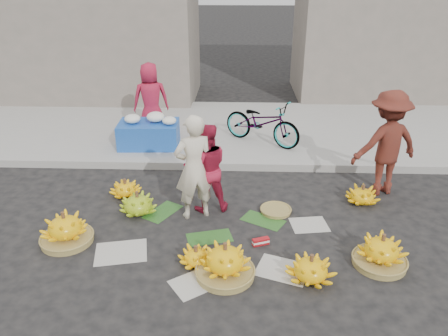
{
  "coord_description": "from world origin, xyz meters",
  "views": [
    {
      "loc": [
        0.31,
        -5.51,
        3.61
      ],
      "look_at": [
        0.08,
        0.71,
        0.7
      ],
      "focal_mm": 35.0,
      "sensor_mm": 36.0,
      "label": 1
    }
  ],
  "objects_px": {
    "bicycle": "(262,122)",
    "flower_table": "(149,133)",
    "vendor_cream": "(194,168)",
    "banana_bunch_4": "(381,252)",
    "banana_bunch_0": "(65,229)"
  },
  "relations": [
    {
      "from": "banana_bunch_4",
      "to": "bicycle",
      "type": "xyz_separation_m",
      "value": [
        -1.39,
        4.01,
        0.38
      ]
    },
    {
      "from": "vendor_cream",
      "to": "flower_table",
      "type": "height_order",
      "value": "vendor_cream"
    },
    {
      "from": "banana_bunch_0",
      "to": "banana_bunch_4",
      "type": "distance_m",
      "value": 4.33
    },
    {
      "from": "flower_table",
      "to": "vendor_cream",
      "type": "bearing_deg",
      "value": -67.46
    },
    {
      "from": "flower_table",
      "to": "bicycle",
      "type": "height_order",
      "value": "bicycle"
    },
    {
      "from": "vendor_cream",
      "to": "flower_table",
      "type": "bearing_deg",
      "value": -86.5
    },
    {
      "from": "bicycle",
      "to": "flower_table",
      "type": "bearing_deg",
      "value": 128.19
    },
    {
      "from": "banana_bunch_0",
      "to": "banana_bunch_4",
      "type": "bearing_deg",
      "value": -4.84
    },
    {
      "from": "flower_table",
      "to": "bicycle",
      "type": "bearing_deg",
      "value": 3.56
    },
    {
      "from": "flower_table",
      "to": "bicycle",
      "type": "relative_size",
      "value": 0.71
    },
    {
      "from": "vendor_cream",
      "to": "bicycle",
      "type": "xyz_separation_m",
      "value": [
        1.16,
        2.85,
        -0.25
      ]
    },
    {
      "from": "banana_bunch_4",
      "to": "vendor_cream",
      "type": "distance_m",
      "value": 2.87
    },
    {
      "from": "banana_bunch_0",
      "to": "banana_bunch_4",
      "type": "relative_size",
      "value": 0.94
    },
    {
      "from": "banana_bunch_0",
      "to": "flower_table",
      "type": "relative_size",
      "value": 0.58
    },
    {
      "from": "banana_bunch_0",
      "to": "bicycle",
      "type": "distance_m",
      "value": 4.69
    }
  ]
}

